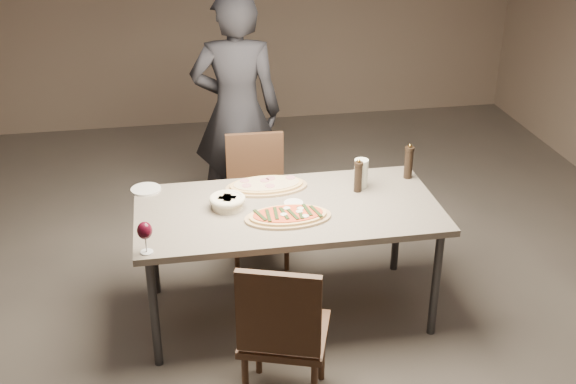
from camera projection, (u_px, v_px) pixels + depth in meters
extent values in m
plane|color=#57514B|center=(288.00, 311.00, 4.61)|extent=(7.00, 7.00, 0.00)
cube|color=slate|center=(288.00, 210.00, 4.28)|extent=(1.80, 0.90, 0.04)
cylinder|color=#333335|center=(154.00, 313.00, 3.99)|extent=(0.05, 0.05, 0.71)
cylinder|color=#333335|center=(436.00, 284.00, 4.25)|extent=(0.05, 0.05, 0.71)
cylinder|color=#333335|center=(153.00, 246.00, 4.65)|extent=(0.05, 0.05, 0.71)
cylinder|color=#333335|center=(397.00, 224.00, 4.91)|extent=(0.05, 0.05, 0.71)
ellipsoid|color=white|center=(299.00, 211.00, 4.14)|extent=(0.04, 0.04, 0.01)
ellipsoid|color=white|center=(305.00, 215.00, 4.10)|extent=(0.04, 0.04, 0.01)
ellipsoid|color=white|center=(284.00, 214.00, 4.11)|extent=(0.04, 0.04, 0.01)
ellipsoid|color=white|center=(300.00, 208.00, 4.18)|extent=(0.04, 0.04, 0.01)
ellipsoid|color=white|center=(287.00, 208.00, 4.18)|extent=(0.04, 0.04, 0.01)
cube|color=#1F3014|center=(260.00, 215.00, 4.11)|extent=(0.07, 0.14, 0.01)
cube|color=#1F3014|center=(268.00, 215.00, 4.10)|extent=(0.02, 0.14, 0.01)
cube|color=#1F3014|center=(276.00, 213.00, 4.13)|extent=(0.03, 0.15, 0.01)
cube|color=#1F3014|center=(284.00, 213.00, 4.13)|extent=(0.04, 0.15, 0.01)
cube|color=#1F3014|center=(293.00, 214.00, 4.12)|extent=(0.06, 0.14, 0.01)
cube|color=#1F3014|center=(300.00, 213.00, 4.13)|extent=(0.02, 0.14, 0.01)
cube|color=#1F3014|center=(307.00, 210.00, 4.16)|extent=(0.04, 0.15, 0.01)
cube|color=#1F3014|center=(316.00, 211.00, 4.15)|extent=(0.05, 0.14, 0.01)
cylinder|color=#CD8083|center=(265.00, 180.00, 4.52)|extent=(0.06, 0.06, 0.00)
cylinder|color=#CD8083|center=(246.00, 185.00, 4.46)|extent=(0.06, 0.06, 0.00)
cylinder|color=#CD8083|center=(245.00, 181.00, 4.52)|extent=(0.06, 0.06, 0.00)
cylinder|color=#CD8083|center=(271.00, 178.00, 4.55)|extent=(0.06, 0.06, 0.00)
cylinder|color=#CD8083|center=(270.00, 186.00, 4.45)|extent=(0.06, 0.06, 0.00)
cylinder|color=#CD8083|center=(290.00, 177.00, 4.56)|extent=(0.06, 0.06, 0.00)
cylinder|color=beige|center=(227.00, 203.00, 4.25)|extent=(0.18, 0.18, 0.07)
torus|color=beige|center=(227.00, 199.00, 4.24)|extent=(0.22, 0.22, 0.03)
cube|color=#A78643|center=(232.00, 200.00, 4.24)|extent=(0.07, 0.06, 0.04)
cube|color=#A78643|center=(227.00, 199.00, 4.26)|extent=(0.06, 0.07, 0.04)
cube|color=#A78643|center=(223.00, 201.00, 4.24)|extent=(0.07, 0.06, 0.04)
cube|color=#A78643|center=(228.00, 202.00, 4.22)|extent=(0.06, 0.07, 0.04)
cylinder|color=white|center=(294.00, 203.00, 4.30)|extent=(0.12, 0.12, 0.01)
cylinder|color=#A1A43C|center=(294.00, 203.00, 4.30)|extent=(0.08, 0.08, 0.00)
cylinder|color=black|center=(408.00, 164.00, 4.60)|extent=(0.05, 0.05, 0.19)
cylinder|color=black|center=(410.00, 149.00, 4.55)|extent=(0.06, 0.06, 0.02)
sphere|color=gold|center=(410.00, 146.00, 4.54)|extent=(0.02, 0.02, 0.02)
cylinder|color=black|center=(358.00, 178.00, 4.43)|extent=(0.05, 0.05, 0.17)
cylinder|color=black|center=(359.00, 164.00, 4.39)|extent=(0.06, 0.06, 0.02)
sphere|color=gold|center=(359.00, 161.00, 4.38)|extent=(0.02, 0.02, 0.02)
cylinder|color=silver|center=(361.00, 173.00, 4.48)|extent=(0.09, 0.09, 0.18)
cylinder|color=silver|center=(147.00, 252.00, 3.81)|extent=(0.07, 0.07, 0.01)
cylinder|color=silver|center=(146.00, 244.00, 3.79)|extent=(0.01, 0.01, 0.09)
ellipsoid|color=#470A19|center=(145.00, 231.00, 3.75)|extent=(0.08, 0.08, 0.10)
cylinder|color=white|center=(146.00, 189.00, 4.48)|extent=(0.19, 0.19, 0.01)
cube|color=#40291B|center=(285.00, 334.00, 3.72)|extent=(0.55, 0.55, 0.04)
cylinder|color=#40291B|center=(259.00, 343.00, 4.00)|extent=(0.04, 0.04, 0.40)
cylinder|color=#40291B|center=(322.00, 349.00, 3.95)|extent=(0.04, 0.04, 0.40)
cube|color=#40291B|center=(278.00, 314.00, 3.43)|extent=(0.40, 0.17, 0.45)
cube|color=#40291B|center=(258.00, 208.00, 4.99)|extent=(0.43, 0.43, 0.04)
cylinder|color=#40291B|center=(280.00, 222.00, 5.27)|extent=(0.03, 0.03, 0.39)
cylinder|color=#40291B|center=(233.00, 225.00, 5.22)|extent=(0.03, 0.03, 0.39)
cylinder|color=#40291B|center=(287.00, 245.00, 4.96)|extent=(0.03, 0.03, 0.39)
cylinder|color=#40291B|center=(237.00, 249.00, 4.92)|extent=(0.03, 0.03, 0.39)
cube|color=#40291B|center=(255.00, 163.00, 5.05)|extent=(0.40, 0.05, 0.44)
imported|color=black|center=(237.00, 113.00, 5.29)|extent=(0.71, 0.52, 1.81)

